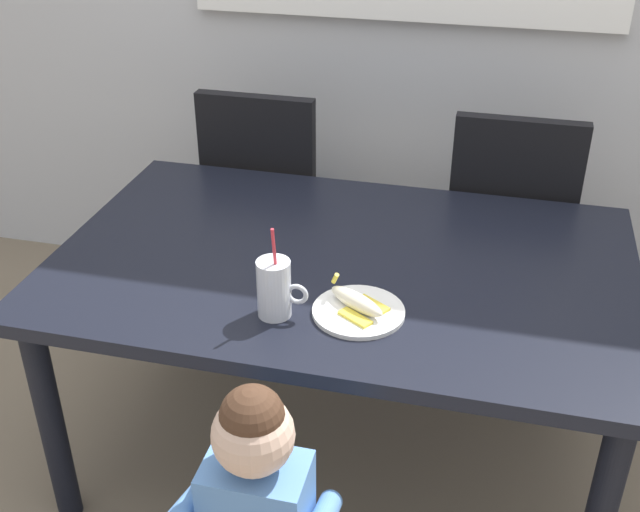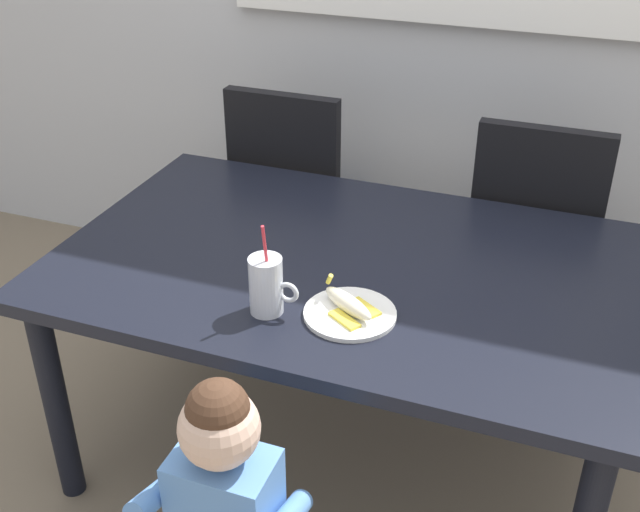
{
  "view_description": "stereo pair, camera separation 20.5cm",
  "coord_description": "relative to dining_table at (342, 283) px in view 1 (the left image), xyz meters",
  "views": [
    {
      "loc": [
        0.39,
        -1.83,
        1.81
      ],
      "look_at": [
        -0.04,
        -0.1,
        0.78
      ],
      "focal_mm": 43.8,
      "sensor_mm": 36.0,
      "label": 1
    },
    {
      "loc": [
        0.58,
        -1.77,
        1.81
      ],
      "look_at": [
        -0.04,
        -0.1,
        0.78
      ],
      "focal_mm": 43.8,
      "sensor_mm": 36.0,
      "label": 2
    }
  ],
  "objects": [
    {
      "name": "dining_chair_left",
      "position": [
        -0.44,
        0.71,
        -0.1
      ],
      "size": [
        0.44,
        0.44,
        0.96
      ],
      "rotation": [
        0.0,
        0.0,
        3.14
      ],
      "color": "black",
      "rests_on": "ground"
    },
    {
      "name": "peeled_banana",
      "position": [
        0.09,
        -0.25,
        0.11
      ],
      "size": [
        0.17,
        0.15,
        0.07
      ],
      "rotation": [
        0.0,
        0.0,
        -0.57
      ],
      "color": "#F4EAC6",
      "rests_on": "snack_plate"
    },
    {
      "name": "dining_chair_right",
      "position": [
        0.45,
        0.7,
        -0.1
      ],
      "size": [
        0.44,
        0.44,
        0.96
      ],
      "rotation": [
        0.0,
        0.0,
        3.14
      ],
      "color": "black",
      "rests_on": "ground"
    },
    {
      "name": "dining_table",
      "position": [
        0.0,
        0.0,
        0.0
      ],
      "size": [
        1.6,
        1.03,
        0.72
      ],
      "color": "black",
      "rests_on": "ground"
    },
    {
      "name": "toddler_standing",
      "position": [
        -0.02,
        -0.73,
        -0.11
      ],
      "size": [
        0.33,
        0.24,
        0.84
      ],
      "color": "#3F4760",
      "rests_on": "ground"
    },
    {
      "name": "milk_cup",
      "position": [
        -0.1,
        -0.31,
        0.15
      ],
      "size": [
        0.13,
        0.08,
        0.25
      ],
      "color": "silver",
      "rests_on": "dining_table"
    },
    {
      "name": "ground_plane",
      "position": [
        0.0,
        0.0,
        -0.64
      ],
      "size": [
        24.0,
        24.0,
        0.0
      ],
      "primitive_type": "plane",
      "color": "#7A6B56"
    },
    {
      "name": "snack_plate",
      "position": [
        0.1,
        -0.26,
        0.09
      ],
      "size": [
        0.23,
        0.23,
        0.01
      ],
      "primitive_type": "cylinder",
      "color": "white",
      "rests_on": "dining_table"
    }
  ]
}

